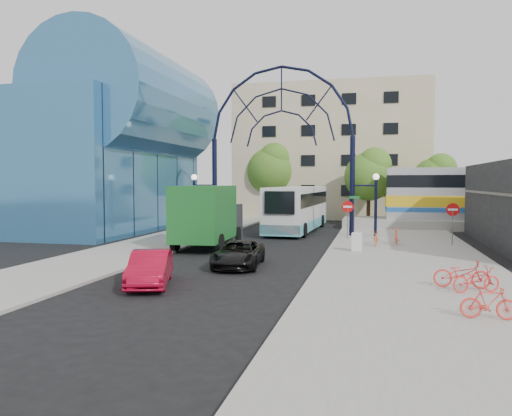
% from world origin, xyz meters
% --- Properties ---
extents(ground, '(120.00, 120.00, 0.00)m').
position_xyz_m(ground, '(0.00, 0.00, 0.00)').
color(ground, black).
rests_on(ground, ground).
extents(sidewalk_east, '(8.00, 56.00, 0.12)m').
position_xyz_m(sidewalk_east, '(8.00, 4.00, 0.06)').
color(sidewalk_east, gray).
rests_on(sidewalk_east, ground).
extents(plaza_west, '(5.00, 50.00, 0.12)m').
position_xyz_m(plaza_west, '(-6.50, 6.00, 0.06)').
color(plaza_west, gray).
rests_on(plaza_west, ground).
extents(gateway_arch, '(13.64, 0.44, 12.10)m').
position_xyz_m(gateway_arch, '(0.00, 14.00, 8.56)').
color(gateway_arch, black).
rests_on(gateway_arch, ground).
extents(stop_sign, '(0.80, 0.07, 2.50)m').
position_xyz_m(stop_sign, '(4.80, 12.00, 1.99)').
color(stop_sign, slate).
rests_on(stop_sign, sidewalk_east).
extents(do_not_enter_sign, '(0.76, 0.07, 2.48)m').
position_xyz_m(do_not_enter_sign, '(11.00, 10.00, 1.98)').
color(do_not_enter_sign, slate).
rests_on(do_not_enter_sign, sidewalk_east).
extents(street_name_sign, '(0.70, 0.70, 2.80)m').
position_xyz_m(street_name_sign, '(5.20, 12.60, 2.13)').
color(street_name_sign, slate).
rests_on(street_name_sign, sidewalk_east).
extents(sandwich_board, '(0.55, 0.61, 0.99)m').
position_xyz_m(sandwich_board, '(5.60, 5.98, 0.74)').
color(sandwich_board, white).
rests_on(sandwich_board, sidewalk_east).
extents(transit_hall, '(16.50, 18.00, 14.50)m').
position_xyz_m(transit_hall, '(-15.30, 15.00, 6.70)').
color(transit_hall, teal).
rests_on(transit_hall, ground).
extents(apartment_block, '(20.00, 12.10, 14.00)m').
position_xyz_m(apartment_block, '(2.00, 34.97, 7.00)').
color(apartment_block, tan).
rests_on(apartment_block, ground).
extents(tree_north_a, '(4.48, 4.48, 7.00)m').
position_xyz_m(tree_north_a, '(6.12, 25.93, 4.61)').
color(tree_north_a, '#382314').
rests_on(tree_north_a, ground).
extents(tree_north_b, '(5.12, 5.12, 8.00)m').
position_xyz_m(tree_north_b, '(-3.88, 29.93, 5.27)').
color(tree_north_b, '#382314').
rests_on(tree_north_b, ground).
extents(tree_north_c, '(4.16, 4.16, 6.50)m').
position_xyz_m(tree_north_c, '(12.12, 27.93, 4.28)').
color(tree_north_c, '#382314').
rests_on(tree_north_c, ground).
extents(city_bus, '(3.40, 12.71, 3.46)m').
position_xyz_m(city_bus, '(0.66, 17.58, 1.81)').
color(city_bus, silver).
rests_on(city_bus, ground).
extents(green_truck, '(3.07, 7.31, 3.63)m').
position_xyz_m(green_truck, '(-2.98, 6.62, 1.81)').
color(green_truck, black).
rests_on(green_truck, ground).
extents(black_suv, '(2.35, 4.44, 1.19)m').
position_xyz_m(black_suv, '(0.51, 0.47, 0.59)').
color(black_suv, black).
rests_on(black_suv, ground).
extents(red_sedan, '(2.52, 4.16, 1.29)m').
position_xyz_m(red_sedan, '(-1.60, -4.23, 0.65)').
color(red_sedan, '#A40A24').
rests_on(red_sedan, ground).
extents(bike_near_a, '(0.66, 1.72, 0.89)m').
position_xyz_m(bike_near_a, '(6.62, 8.86, 0.57)').
color(bike_near_a, orange).
rests_on(bike_near_a, sidewalk_east).
extents(bike_near_b, '(0.47, 1.67, 1.01)m').
position_xyz_m(bike_near_b, '(7.80, 9.64, 0.62)').
color(bike_near_b, '#E0492C').
rests_on(bike_near_b, sidewalk_east).
extents(bike_far_a, '(1.92, 0.72, 1.00)m').
position_xyz_m(bike_far_a, '(9.49, -2.59, 0.62)').
color(bike_far_a, red).
rests_on(bike_far_a, sidewalk_east).
extents(bike_far_b, '(1.50, 0.44, 0.90)m').
position_xyz_m(bike_far_b, '(9.52, -6.72, 0.57)').
color(bike_far_b, red).
rests_on(bike_far_b, sidewalk_east).
extents(bike_far_c, '(1.77, 1.14, 0.88)m').
position_xyz_m(bike_far_c, '(9.84, -3.25, 0.56)').
color(bike_far_c, red).
rests_on(bike_far_c, sidewalk_east).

